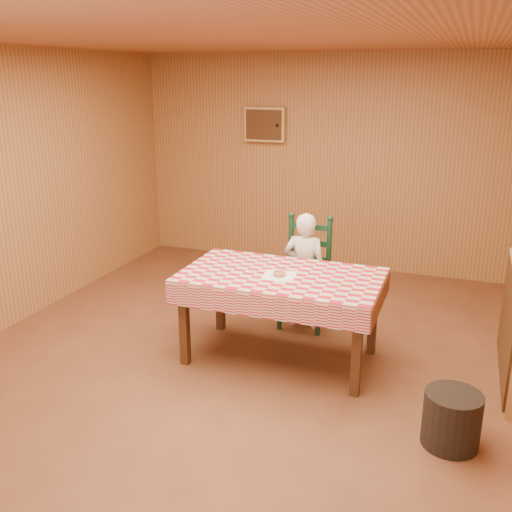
% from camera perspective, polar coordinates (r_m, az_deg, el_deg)
% --- Properties ---
extents(ground, '(6.00, 6.00, 0.00)m').
position_cam_1_polar(ground, '(4.78, -0.85, -11.61)').
color(ground, brown).
rests_on(ground, ground).
extents(cabin_walls, '(5.10, 6.05, 2.65)m').
position_cam_1_polar(cabin_walls, '(4.70, 1.41, 11.40)').
color(cabin_walls, '#A76F3C').
rests_on(cabin_walls, ground).
extents(dining_table, '(1.66, 0.96, 0.77)m').
position_cam_1_polar(dining_table, '(4.74, 2.52, -2.75)').
color(dining_table, '#482813').
rests_on(dining_table, ground).
extents(ladder_chair, '(0.44, 0.40, 1.08)m').
position_cam_1_polar(ladder_chair, '(5.51, 5.02, -1.86)').
color(ladder_chair, '#10311B').
rests_on(ladder_chair, ground).
extents(seated_child, '(0.41, 0.27, 1.12)m').
position_cam_1_polar(seated_child, '(5.44, 4.87, -1.46)').
color(seated_child, white).
rests_on(seated_child, ground).
extents(napkin, '(0.29, 0.29, 0.00)m').
position_cam_1_polar(napkin, '(4.66, 2.34, -1.98)').
color(napkin, white).
rests_on(napkin, dining_table).
extents(donut, '(0.12, 0.12, 0.04)m').
position_cam_1_polar(donut, '(4.66, 2.34, -1.74)').
color(donut, '#B37940').
rests_on(donut, napkin).
extents(storage_bin, '(0.44, 0.44, 0.37)m').
position_cam_1_polar(storage_bin, '(4.08, 18.98, -15.18)').
color(storage_bin, black).
rests_on(storage_bin, ground).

